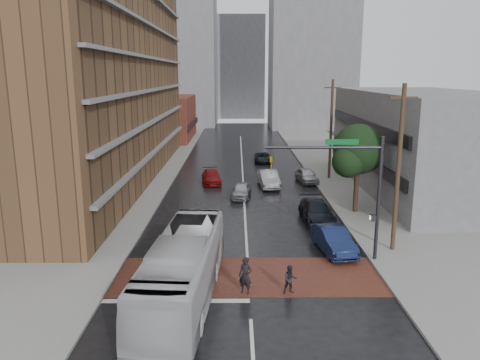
{
  "coord_description": "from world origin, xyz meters",
  "views": [
    {
      "loc": [
        -0.59,
        -22.6,
        10.49
      ],
      "look_at": [
        -0.4,
        8.2,
        3.5
      ],
      "focal_mm": 35.0,
      "sensor_mm": 36.0,
      "label": 1
    }
  ],
  "objects_px": {
    "pedestrian_a": "(245,276)",
    "car_parked_mid": "(317,211)",
    "car_travel_c": "(212,177)",
    "suv_travel": "(263,158)",
    "car_parked_near": "(333,240)",
    "pedestrian_b": "(290,280)",
    "car_travel_b": "(269,179)",
    "car_parked_far": "(307,175)",
    "car_travel_a": "(241,190)",
    "transit_bus": "(183,269)"
  },
  "relations": [
    {
      "from": "car_travel_a",
      "to": "car_parked_near",
      "type": "height_order",
      "value": "car_parked_near"
    },
    {
      "from": "car_parked_near",
      "to": "car_parked_mid",
      "type": "relative_size",
      "value": 0.89
    },
    {
      "from": "pedestrian_a",
      "to": "transit_bus",
      "type": "bearing_deg",
      "value": -141.64
    },
    {
      "from": "car_travel_a",
      "to": "suv_travel",
      "type": "bearing_deg",
      "value": 88.13
    },
    {
      "from": "car_travel_c",
      "to": "pedestrian_a",
      "type": "bearing_deg",
      "value": -90.38
    },
    {
      "from": "pedestrian_b",
      "to": "car_travel_a",
      "type": "xyz_separation_m",
      "value": [
        -2.23,
        18.22,
        -0.07
      ]
    },
    {
      "from": "car_travel_c",
      "to": "pedestrian_b",
      "type": "bearing_deg",
      "value": -85.26
    },
    {
      "from": "pedestrian_a",
      "to": "car_parked_far",
      "type": "xyz_separation_m",
      "value": [
        6.49,
        24.05,
        -0.23
      ]
    },
    {
      "from": "pedestrian_a",
      "to": "car_parked_mid",
      "type": "relative_size",
      "value": 0.36
    },
    {
      "from": "suv_travel",
      "to": "car_parked_far",
      "type": "bearing_deg",
      "value": -69.08
    },
    {
      "from": "car_travel_c",
      "to": "car_parked_mid",
      "type": "relative_size",
      "value": 0.85
    },
    {
      "from": "car_parked_near",
      "to": "car_parked_mid",
      "type": "xyz_separation_m",
      "value": [
        0.0,
        6.0,
        -0.01
      ]
    },
    {
      "from": "car_travel_a",
      "to": "car_parked_far",
      "type": "bearing_deg",
      "value": 49.26
    },
    {
      "from": "transit_bus",
      "to": "car_travel_b",
      "type": "distance_m",
      "value": 23.53
    },
    {
      "from": "car_parked_near",
      "to": "car_parked_far",
      "type": "xyz_separation_m",
      "value": [
        1.1,
        18.55,
        -0.05
      ]
    },
    {
      "from": "car_travel_c",
      "to": "car_parked_mid",
      "type": "height_order",
      "value": "car_parked_mid"
    },
    {
      "from": "pedestrian_b",
      "to": "car_parked_far",
      "type": "xyz_separation_m",
      "value": [
        4.31,
        24.05,
        -0.01
      ]
    },
    {
      "from": "car_travel_b",
      "to": "transit_bus",
      "type": "bearing_deg",
      "value": -108.46
    },
    {
      "from": "transit_bus",
      "to": "car_travel_b",
      "type": "xyz_separation_m",
      "value": [
        5.52,
        22.86,
        -0.8
      ]
    },
    {
      "from": "car_travel_a",
      "to": "car_parked_far",
      "type": "xyz_separation_m",
      "value": [
        6.53,
        5.84,
        0.05
      ]
    },
    {
      "from": "car_travel_b",
      "to": "car_parked_far",
      "type": "distance_m",
      "value": 4.35
    },
    {
      "from": "pedestrian_a",
      "to": "car_parked_near",
      "type": "height_order",
      "value": "pedestrian_a"
    },
    {
      "from": "car_travel_c",
      "to": "suv_travel",
      "type": "bearing_deg",
      "value": 55.63
    },
    {
      "from": "pedestrian_b",
      "to": "car_parked_near",
      "type": "xyz_separation_m",
      "value": [
        3.21,
        5.5,
        0.03
      ]
    },
    {
      "from": "suv_travel",
      "to": "car_parked_mid",
      "type": "height_order",
      "value": "car_parked_mid"
    },
    {
      "from": "pedestrian_b",
      "to": "car_travel_b",
      "type": "relative_size",
      "value": 0.3
    },
    {
      "from": "car_parked_near",
      "to": "car_parked_far",
      "type": "relative_size",
      "value": 1.11
    },
    {
      "from": "car_travel_b",
      "to": "car_parked_mid",
      "type": "bearing_deg",
      "value": -80.12
    },
    {
      "from": "car_parked_mid",
      "to": "car_parked_far",
      "type": "relative_size",
      "value": 1.24
    },
    {
      "from": "suv_travel",
      "to": "car_parked_near",
      "type": "bearing_deg",
      "value": -83.27
    },
    {
      "from": "pedestrian_a",
      "to": "suv_travel",
      "type": "distance_m",
      "value": 34.92
    },
    {
      "from": "suv_travel",
      "to": "car_parked_near",
      "type": "distance_m",
      "value": 29.44
    },
    {
      "from": "car_travel_a",
      "to": "car_parked_mid",
      "type": "distance_m",
      "value": 8.64
    },
    {
      "from": "transit_bus",
      "to": "suv_travel",
      "type": "distance_m",
      "value": 36.0
    },
    {
      "from": "transit_bus",
      "to": "pedestrian_b",
      "type": "xyz_separation_m",
      "value": [
        5.12,
        0.73,
        -0.87
      ]
    },
    {
      "from": "suv_travel",
      "to": "car_parked_mid",
      "type": "bearing_deg",
      "value": -81.93
    },
    {
      "from": "car_travel_b",
      "to": "car_parked_mid",
      "type": "distance_m",
      "value": 11.0
    },
    {
      "from": "pedestrian_b",
      "to": "car_parked_mid",
      "type": "xyz_separation_m",
      "value": [
        3.21,
        11.5,
        0.03
      ]
    },
    {
      "from": "car_travel_a",
      "to": "car_travel_c",
      "type": "height_order",
      "value": "car_travel_a"
    },
    {
      "from": "car_travel_c",
      "to": "car_parked_near",
      "type": "distance_m",
      "value": 20.1
    },
    {
      "from": "pedestrian_a",
      "to": "car_travel_b",
      "type": "distance_m",
      "value": 22.29
    },
    {
      "from": "pedestrian_b",
      "to": "car_travel_c",
      "type": "bearing_deg",
      "value": 91.74
    },
    {
      "from": "car_travel_b",
      "to": "suv_travel",
      "type": "height_order",
      "value": "car_travel_b"
    },
    {
      "from": "car_travel_c",
      "to": "car_travel_b",
      "type": "bearing_deg",
      "value": -24.16
    },
    {
      "from": "car_travel_a",
      "to": "car_parked_mid",
      "type": "relative_size",
      "value": 0.75
    },
    {
      "from": "suv_travel",
      "to": "car_parked_far",
      "type": "relative_size",
      "value": 1.02
    },
    {
      "from": "transit_bus",
      "to": "car_parked_far",
      "type": "bearing_deg",
      "value": 73.43
    },
    {
      "from": "transit_bus",
      "to": "car_travel_c",
      "type": "bearing_deg",
      "value": 94.23
    },
    {
      "from": "car_travel_a",
      "to": "car_parked_near",
      "type": "distance_m",
      "value": 13.83
    },
    {
      "from": "car_travel_a",
      "to": "car_travel_b",
      "type": "xyz_separation_m",
      "value": [
        2.63,
        3.92,
        0.14
      ]
    }
  ]
}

